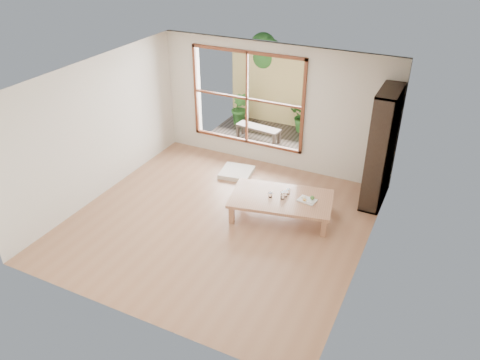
# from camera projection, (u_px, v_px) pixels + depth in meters

# --- Properties ---
(ground) EXTENTS (5.00, 5.00, 0.00)m
(ground) POSITION_uv_depth(u_px,v_px,m) (219.00, 221.00, 8.31)
(ground) COLOR #A27251
(ground) RESTS_ON ground
(low_table) EXTENTS (1.95, 1.34, 0.39)m
(low_table) POSITION_uv_depth(u_px,v_px,m) (281.00, 200.00, 8.29)
(low_table) COLOR #AC7553
(low_table) RESTS_ON ground
(floor_cushion) EXTENTS (0.72, 0.72, 0.09)m
(floor_cushion) POSITION_uv_depth(u_px,v_px,m) (237.00, 172.00, 9.78)
(floor_cushion) COLOR beige
(floor_cushion) RESTS_ON ground
(bookshelf) EXTENTS (0.35, 0.99, 2.20)m
(bookshelf) POSITION_uv_depth(u_px,v_px,m) (381.00, 148.00, 8.37)
(bookshelf) COLOR black
(bookshelf) RESTS_ON ground
(glass_tall) EXTENTS (0.07, 0.07, 0.13)m
(glass_tall) POSITION_uv_depth(u_px,v_px,m) (283.00, 196.00, 8.20)
(glass_tall) COLOR silver
(glass_tall) RESTS_ON low_table
(glass_mid) EXTENTS (0.07, 0.07, 0.11)m
(glass_mid) POSITION_uv_depth(u_px,v_px,m) (285.00, 194.00, 8.27)
(glass_mid) COLOR silver
(glass_mid) RESTS_ON low_table
(glass_short) EXTENTS (0.07, 0.07, 0.09)m
(glass_short) POSITION_uv_depth(u_px,v_px,m) (288.00, 192.00, 8.36)
(glass_short) COLOR silver
(glass_short) RESTS_ON low_table
(glass_small) EXTENTS (0.07, 0.07, 0.09)m
(glass_small) POSITION_uv_depth(u_px,v_px,m) (270.00, 195.00, 8.27)
(glass_small) COLOR silver
(glass_small) RESTS_ON low_table
(food_tray) EXTENTS (0.34, 0.26, 0.10)m
(food_tray) POSITION_uv_depth(u_px,v_px,m) (308.00, 200.00, 8.17)
(food_tray) COLOR white
(food_tray) RESTS_ON low_table
(deck) EXTENTS (2.80, 2.00, 0.05)m
(deck) POSITION_uv_depth(u_px,v_px,m) (267.00, 139.00, 11.31)
(deck) COLOR #3C322C
(deck) RESTS_ON ground
(garden_bench) EXTENTS (1.11, 0.44, 0.34)m
(garden_bench) POSITION_uv_depth(u_px,v_px,m) (258.00, 129.00, 11.06)
(garden_bench) COLOR black
(garden_bench) RESTS_ON deck
(bamboo_fence) EXTENTS (2.80, 0.06, 1.80)m
(bamboo_fence) POSITION_uv_depth(u_px,v_px,m) (283.00, 91.00, 11.64)
(bamboo_fence) COLOR tan
(bamboo_fence) RESTS_ON ground
(shrub_right) EXTENTS (0.86, 0.79, 0.81)m
(shrub_right) POSITION_uv_depth(u_px,v_px,m) (305.00, 116.00, 11.45)
(shrub_right) COLOR #265820
(shrub_right) RESTS_ON deck
(shrub_left) EXTENTS (0.51, 0.42, 0.88)m
(shrub_left) POSITION_uv_depth(u_px,v_px,m) (241.00, 108.00, 11.80)
(shrub_left) COLOR #265820
(shrub_left) RESTS_ON deck
(garden_tree) EXTENTS (1.04, 0.85, 2.22)m
(garden_tree) POSITION_uv_depth(u_px,v_px,m) (264.00, 56.00, 11.77)
(garden_tree) COLOR #4C3D2D
(garden_tree) RESTS_ON ground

